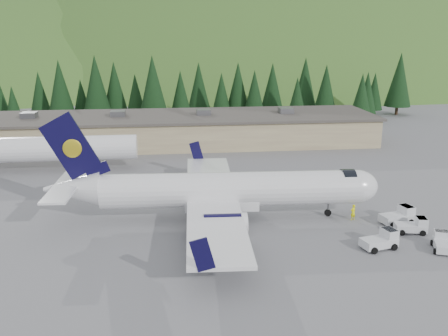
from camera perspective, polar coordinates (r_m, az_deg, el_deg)
ground at (r=54.12m, az=0.73°, el=-5.77°), size 600.00×600.00×0.00m
airliner at (r=53.00m, az=-0.38°, el=-2.62°), size 35.54×33.31×11.81m
second_airliner at (r=76.13m, az=-20.46°, el=2.12°), size 27.50×11.00×10.05m
baggage_tug_a at (r=55.65m, az=19.41°, el=-5.18°), size 3.74×2.70×1.83m
baggage_tug_b at (r=53.67m, az=20.84°, el=-6.19°), size 3.23×2.25×1.61m
baggage_tug_c at (r=50.74m, az=23.69°, el=-7.78°), size 2.54×3.24×1.56m
terminal_building at (r=89.68m, az=-5.55°, el=4.45°), size 71.00×17.00×6.10m
baggage_tug_d at (r=49.06m, az=17.58°, el=-7.84°), size 3.61×2.63×1.77m
ramp_worker at (r=55.12m, az=14.53°, el=-4.92°), size 0.75×0.63×1.74m
tree_line at (r=111.90m, az=-5.28°, el=8.96°), size 115.40×18.17×13.58m
hills at (r=283.42m, az=6.09°, el=-5.86°), size 614.00×330.00×300.00m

